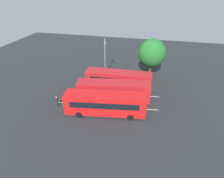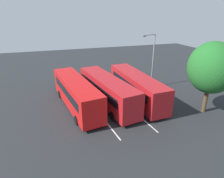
{
  "view_description": "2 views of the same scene",
  "coord_description": "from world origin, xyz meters",
  "px_view_note": "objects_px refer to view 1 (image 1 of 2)",
  "views": [
    {
      "loc": [
        -5.87,
        23.1,
        16.18
      ],
      "look_at": [
        -0.26,
        -0.82,
        1.51
      ],
      "focal_mm": 28.92,
      "sensor_mm": 36.0,
      "label": 1
    },
    {
      "loc": [
        -20.27,
        6.04,
        10.16
      ],
      "look_at": [
        0.33,
        -0.89,
        1.39
      ],
      "focal_mm": 30.77,
      "sensor_mm": 36.0,
      "label": 2
    }
  ],
  "objects_px": {
    "bus_center_left": "(113,91)",
    "pedestrian": "(57,101)",
    "bus_far_left": "(118,80)",
    "bus_center_right": "(105,103)",
    "street_lamp": "(105,56)",
    "depot_tree": "(152,53)"
  },
  "relations": [
    {
      "from": "bus_far_left",
      "to": "depot_tree",
      "type": "height_order",
      "value": "depot_tree"
    },
    {
      "from": "bus_center_right",
      "to": "pedestrian",
      "type": "distance_m",
      "value": 7.46
    },
    {
      "from": "bus_far_left",
      "to": "pedestrian",
      "type": "distance_m",
      "value": 10.61
    },
    {
      "from": "bus_center_right",
      "to": "street_lamp",
      "type": "distance_m",
      "value": 11.68
    },
    {
      "from": "street_lamp",
      "to": "bus_center_left",
      "type": "bearing_deg",
      "value": 4.14
    },
    {
      "from": "pedestrian",
      "to": "bus_far_left",
      "type": "bearing_deg",
      "value": 71.46
    },
    {
      "from": "bus_center_right",
      "to": "depot_tree",
      "type": "xyz_separation_m",
      "value": [
        -5.5,
        -12.98,
        3.16
      ]
    },
    {
      "from": "bus_center_right",
      "to": "street_lamp",
      "type": "height_order",
      "value": "street_lamp"
    },
    {
      "from": "depot_tree",
      "to": "bus_far_left",
      "type": "bearing_deg",
      "value": 48.58
    },
    {
      "from": "depot_tree",
      "to": "street_lamp",
      "type": "bearing_deg",
      "value": 13.13
    },
    {
      "from": "bus_center_left",
      "to": "pedestrian",
      "type": "distance_m",
      "value": 8.54
    },
    {
      "from": "depot_tree",
      "to": "pedestrian",
      "type": "bearing_deg",
      "value": 44.94
    },
    {
      "from": "pedestrian",
      "to": "street_lamp",
      "type": "relative_size",
      "value": 0.23
    },
    {
      "from": "bus_center_left",
      "to": "street_lamp",
      "type": "bearing_deg",
      "value": -75.69
    },
    {
      "from": "bus_far_left",
      "to": "pedestrian",
      "type": "xyz_separation_m",
      "value": [
        7.83,
        7.12,
        -0.76
      ]
    },
    {
      "from": "bus_far_left",
      "to": "bus_center_left",
      "type": "distance_m",
      "value": 3.71
    },
    {
      "from": "bus_center_right",
      "to": "pedestrian",
      "type": "xyz_separation_m",
      "value": [
        7.42,
        -0.08,
        -0.76
      ]
    },
    {
      "from": "street_lamp",
      "to": "depot_tree",
      "type": "xyz_separation_m",
      "value": [
        -8.41,
        -1.96,
        0.58
      ]
    },
    {
      "from": "bus_far_left",
      "to": "street_lamp",
      "type": "distance_m",
      "value": 5.67
    },
    {
      "from": "bus_center_right",
      "to": "pedestrian",
      "type": "bearing_deg",
      "value": -9.08
    },
    {
      "from": "pedestrian",
      "to": "depot_tree",
      "type": "relative_size",
      "value": 0.22
    },
    {
      "from": "bus_center_left",
      "to": "pedestrian",
      "type": "height_order",
      "value": "bus_center_left"
    }
  ]
}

